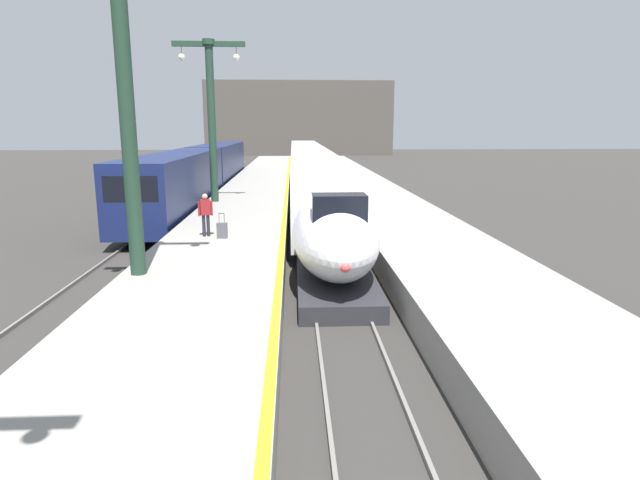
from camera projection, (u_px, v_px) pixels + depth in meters
platform_left at (240, 222)px, 27.14m from camera, size 4.80×110.00×1.05m
platform_right at (397, 221)px, 27.54m from camera, size 4.80×110.00×1.05m
platform_left_safety_stripe at (285, 212)px, 27.14m from camera, size 0.20×107.80×0.01m
rail_main_left at (304, 221)px, 30.09m from camera, size 0.08×110.00×0.12m
rail_main_right at (330, 221)px, 30.16m from camera, size 0.08×110.00×0.12m
rail_secondary_left at (159, 223)px, 29.68m from camera, size 0.08×110.00×0.12m
rail_secondary_right at (186, 222)px, 29.76m from camera, size 0.08×110.00×0.12m
highspeed_train_main at (310, 171)px, 41.13m from camera, size 2.92×57.43×3.60m
regional_train_adjacent at (203, 170)px, 39.91m from camera, size 2.85×36.60×3.80m
station_column_mid at (125, 85)px, 14.50m from camera, size 4.00×0.68×8.87m
station_column_far at (211, 106)px, 29.87m from camera, size 4.00×0.68×8.97m
passenger_near_edge at (205, 211)px, 20.82m from camera, size 0.55×0.31×1.69m
rolling_suitcase at (222, 230)px, 20.59m from camera, size 0.40×0.22×0.98m
terminus_back_wall at (299, 118)px, 101.48m from camera, size 36.00×2.00×14.00m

